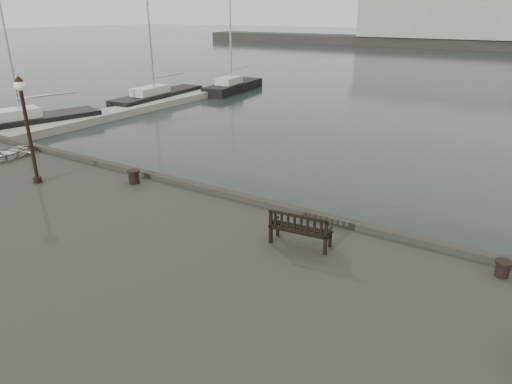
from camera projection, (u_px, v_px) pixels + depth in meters
ground at (284, 254)px, 14.24m from camera, size 400.00×400.00×0.00m
pontoon at (104, 116)px, 31.94m from camera, size 2.00×24.00×0.50m
breakwater at (497, 27)px, 87.18m from camera, size 140.00×9.50×12.20m
bench at (300, 235)px, 11.41m from camera, size 1.59×0.71×0.89m
bollard_left at (134, 177)px, 15.59m from camera, size 0.47×0.47×0.46m
bollard_right at (503, 269)px, 10.10m from camera, size 0.45×0.45×0.38m
lamp_post at (26, 116)px, 14.87m from camera, size 0.36×0.36×3.61m
dinghy at (6, 153)px, 18.21m from camera, size 1.93×2.38×0.44m
yacht_a at (30, 126)px, 29.18m from camera, size 4.55×9.00×12.03m
yacht_b at (159, 99)px, 37.89m from camera, size 2.90×9.85×12.88m
yacht_d at (234, 89)px, 43.01m from camera, size 3.07×8.32×10.43m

